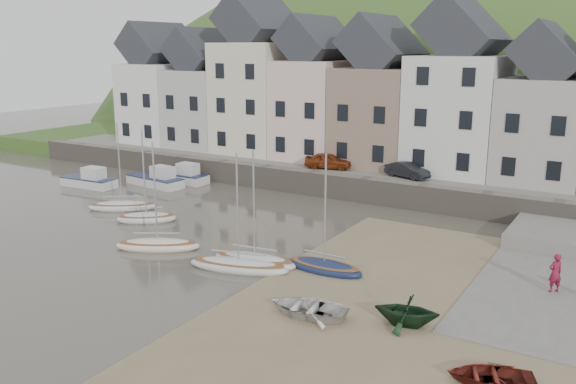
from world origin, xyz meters
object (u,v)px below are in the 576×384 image
Objects in this scene: rowboat_white at (308,307)px; rowboat_red at (490,375)px; car_left at (328,161)px; car_right at (407,170)px; rowboat_green at (407,310)px; sailboat_0 at (122,206)px; person_red at (555,273)px.

rowboat_white reaches higher than rowboat_red.
car_left reaches higher than car_right.
car_left is (-14.27, 20.44, 1.49)m from rowboat_green.
person_red is (28.18, -0.26, 0.78)m from sailboat_0.
person_red reaches higher than rowboat_green.
rowboat_white is 4.11m from rowboat_green.
rowboat_white is 22.05m from car_right.
car_right is at bearing -91.23° from person_red.
rowboat_red is (3.95, -2.65, -0.39)m from rowboat_green.
rowboat_white is at bearing 0.00° from person_red.
rowboat_green is 21.86m from car_right.
car_left is at bearing -162.42° from rowboat_white.
sailboat_0 is 28.19m from person_red.
sailboat_0 is 3.42× the size of person_red.
person_red is at bearing -140.62° from car_left.
sailboat_0 is 1.86× the size of rowboat_white.
rowboat_red is 9.43m from person_red.
car_left is (-10.36, 21.67, 1.83)m from rowboat_white.
rowboat_green is 4.77m from rowboat_red.
rowboat_white is at bearing -152.11° from car_right.
sailboat_0 is at bearing 130.73° from car_left.
person_red reaches higher than rowboat_red.
sailboat_0 reaches higher than car_right.
rowboat_white is 11.69m from person_red.
car_right reaches higher than rowboat_red.
car_left is 6.66m from car_right.
person_red is 0.53× the size of car_right.
rowboat_white is 1.83× the size of person_red.
rowboat_white is (19.64, -8.22, 0.15)m from sailboat_0.
person_red is 18.42m from car_right.
rowboat_red is at bearing -135.21° from car_right.
person_red is 23.38m from car_left.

